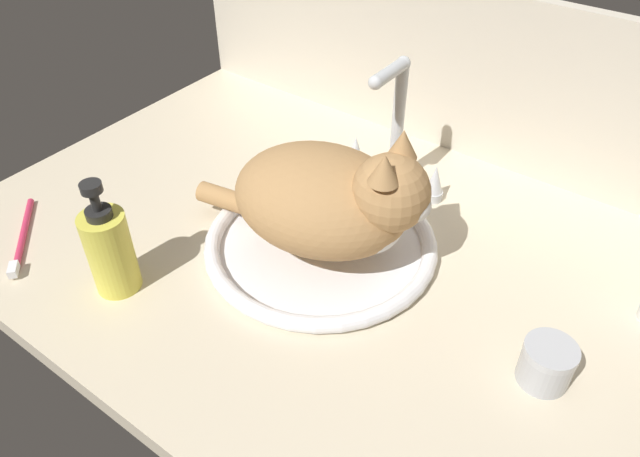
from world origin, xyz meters
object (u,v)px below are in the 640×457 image
sink_basin (320,244)px  cat (332,199)px  faucet (394,141)px  soap_pump_bottle (110,250)px  toothbrush (22,238)px  metal_jar (547,364)px

sink_basin → cat: size_ratio=0.94×
faucet → soap_pump_bottle: bearing=-113.0°
sink_basin → toothbrush: 45.26cm
cat → faucet: bearing=95.4°
sink_basin → toothbrush: (-37.59, -25.20, -0.41)cm
sink_basin → toothbrush: size_ratio=2.34×
soap_pump_bottle → sink_basin: bearing=51.2°
cat → toothbrush: cat is taller
sink_basin → soap_pump_bottle: soap_pump_bottle is taller
faucet → soap_pump_bottle: faucet is taller
cat → sink_basin: bearing=-170.4°
faucet → cat: 20.16cm
faucet → toothbrush: size_ratio=1.55×
faucet → metal_jar: faucet is taller
cat → soap_pump_bottle: cat is taller
sink_basin → metal_jar: (35.23, -3.22, 1.82)cm
soap_pump_bottle → toothbrush: soap_pump_bottle is taller
metal_jar → toothbrush: (-72.81, -21.98, -2.24)cm
metal_jar → soap_pump_bottle: bearing=-160.0°
cat → soap_pump_bottle: size_ratio=2.11×
sink_basin → cat: (1.89, 0.32, 8.92)cm
sink_basin → soap_pump_bottle: bearing=-128.8°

